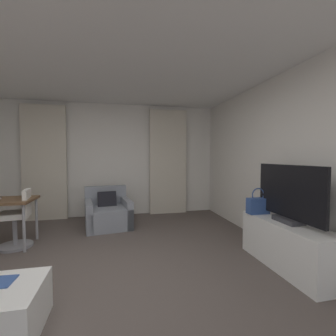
% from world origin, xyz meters
% --- Properties ---
extents(ground_plane, '(12.00, 12.00, 0.00)m').
position_xyz_m(ground_plane, '(0.00, 0.00, 0.00)').
color(ground_plane, '#564C47').
extents(wall_window, '(5.12, 0.06, 2.60)m').
position_xyz_m(wall_window, '(0.00, 3.03, 1.30)').
color(wall_window, silver).
rests_on(wall_window, ground).
extents(wall_right, '(0.06, 6.12, 2.60)m').
position_xyz_m(wall_right, '(2.53, 0.00, 1.30)').
color(wall_right, silver).
rests_on(wall_right, ground).
extents(ceiling, '(5.12, 6.12, 0.06)m').
position_xyz_m(ceiling, '(0.00, 0.00, 2.63)').
color(ceiling, white).
rests_on(ceiling, wall_left).
extents(curtain_left_panel, '(0.90, 0.06, 2.50)m').
position_xyz_m(curtain_left_panel, '(-1.38, 2.90, 1.25)').
color(curtain_left_panel, beige).
rests_on(curtain_left_panel, ground).
extents(curtain_right_panel, '(0.90, 0.06, 2.50)m').
position_xyz_m(curtain_right_panel, '(1.38, 2.90, 1.25)').
color(curtain_right_panel, beige).
rests_on(curtain_right_panel, ground).
extents(armchair, '(0.96, 0.99, 0.77)m').
position_xyz_m(armchair, '(-0.03, 2.11, 0.26)').
color(armchair, gray).
rests_on(armchair, ground).
extents(desk_chair, '(0.48, 0.48, 0.88)m').
position_xyz_m(desk_chair, '(-1.34, 1.33, 0.39)').
color(desk_chair, gray).
rests_on(desk_chair, ground).
extents(tv_console, '(0.45, 1.32, 0.57)m').
position_xyz_m(tv_console, '(2.21, -0.14, 0.29)').
color(tv_console, white).
rests_on(tv_console, ground).
extents(tv_flatscreen, '(0.20, 1.09, 0.71)m').
position_xyz_m(tv_flatscreen, '(2.21, -0.14, 0.91)').
color(tv_flatscreen, '#333338').
rests_on(tv_flatscreen, tv_console).
extents(handbag_primary, '(0.30, 0.14, 0.37)m').
position_xyz_m(handbag_primary, '(2.11, 0.34, 0.69)').
color(handbag_primary, '#335193').
rests_on(handbag_primary, tv_console).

